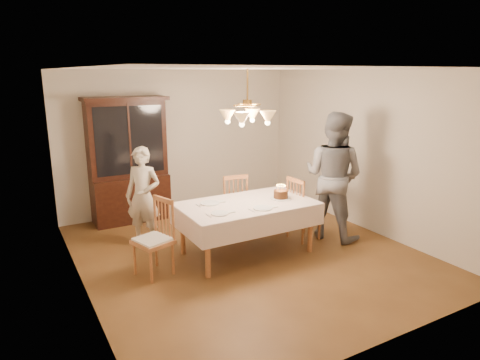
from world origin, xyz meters
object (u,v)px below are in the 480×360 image
elderly_woman (143,197)px  dining_table (247,208)px  chair_far_side (232,206)px  birthday_cake (281,195)px  china_hutch (128,163)px

elderly_woman → dining_table: bearing=1.9°
dining_table → chair_far_side: chair_far_side is taller
chair_far_side → birthday_cake: 1.03m
china_hutch → dining_table: bearing=-65.0°
dining_table → birthday_cake: size_ratio=6.33×
china_hutch → elderly_woman: (-0.13, -1.20, -0.29)m
chair_far_side → dining_table: bearing=-104.0°
dining_table → chair_far_side: size_ratio=1.90×
dining_table → birthday_cake: birthday_cake is taller
dining_table → chair_far_side: 0.90m
birthday_cake → elderly_woman: bearing=147.0°
birthday_cake → dining_table: bearing=173.4°
chair_far_side → birthday_cake: size_ratio=3.33×
china_hutch → chair_far_side: size_ratio=2.16×
china_hutch → birthday_cake: 2.82m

